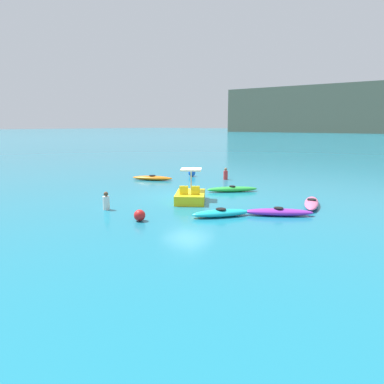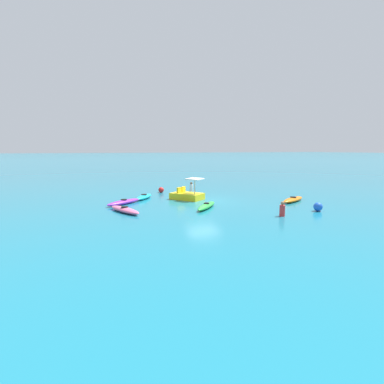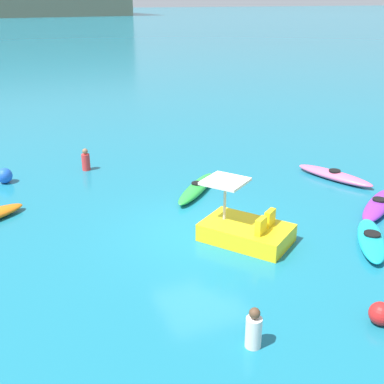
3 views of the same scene
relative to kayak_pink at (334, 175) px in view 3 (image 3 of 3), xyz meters
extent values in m
plane|color=#19728C|center=(-6.37, -2.13, -0.16)|extent=(600.00, 600.00, 0.00)
ellipsoid|color=pink|center=(0.00, 0.00, 0.00)|extent=(1.70, 3.16, 0.32)
cylinder|color=black|center=(0.00, 0.00, 0.18)|extent=(0.55, 0.55, 0.05)
ellipsoid|color=purple|center=(-0.44, -2.80, 0.00)|extent=(2.91, 2.31, 0.32)
cylinder|color=black|center=(-0.44, -2.80, 0.18)|extent=(0.59, 0.59, 0.05)
ellipsoid|color=green|center=(-5.25, 0.78, 0.00)|extent=(2.57, 2.67, 0.32)
cylinder|color=black|center=(-5.25, 0.78, 0.18)|extent=(0.52, 0.52, 0.05)
ellipsoid|color=#19B7C6|center=(-2.34, -4.60, 0.00)|extent=(2.13, 2.56, 0.32)
cylinder|color=black|center=(-2.34, -4.60, 0.18)|extent=(0.63, 0.63, 0.05)
cube|color=yellow|center=(-5.39, -3.05, 0.09)|extent=(2.62, 2.82, 0.50)
cube|color=yellow|center=(-5.31, -3.67, 0.56)|extent=(0.45, 0.39, 0.44)
cube|color=yellow|center=(-4.82, -3.32, 0.56)|extent=(0.45, 0.39, 0.44)
cylinder|color=#B2B2B7|center=(-5.80, -2.48, 0.89)|extent=(0.08, 0.08, 1.10)
cube|color=silver|center=(-5.80, -2.48, 1.48)|extent=(1.54, 1.54, 0.08)
sphere|color=red|center=(-4.59, -7.40, 0.08)|extent=(0.49, 0.49, 0.49)
sphere|color=blue|center=(-11.37, 4.35, 0.12)|extent=(0.56, 0.56, 0.56)
cylinder|color=silver|center=(-7.38, -7.00, 0.16)|extent=(0.42, 0.42, 0.65)
sphere|color=brown|center=(-7.38, -7.00, 0.61)|extent=(0.22, 0.22, 0.22)
cylinder|color=red|center=(-8.34, 4.63, 0.16)|extent=(0.42, 0.42, 0.65)
sphere|color=#8C6647|center=(-8.34, 4.63, 0.61)|extent=(0.22, 0.22, 0.22)
camera|label=1|loc=(6.53, -17.42, 3.89)|focal=33.60mm
camera|label=2|loc=(3.20, 18.57, 3.74)|focal=28.20mm
camera|label=3|loc=(-11.42, -13.60, 6.19)|focal=45.24mm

